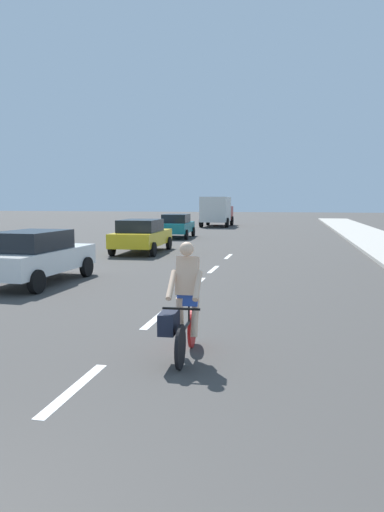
{
  "coord_description": "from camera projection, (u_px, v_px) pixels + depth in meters",
  "views": [
    {
      "loc": [
        2.74,
        -1.69,
        2.44
      ],
      "look_at": [
        0.35,
        9.38,
        1.1
      ],
      "focal_mm": 32.74,
      "sensor_mm": 36.0,
      "label": 1
    }
  ],
  "objects": [
    {
      "name": "ground_plane",
      "position": [
        232.0,
        253.0,
        21.92
      ],
      "size": [
        160.0,
        160.0,
        0.0
      ],
      "primitive_type": "plane",
      "color": "#423F3D"
    },
    {
      "name": "lane_stripe_1",
      "position": [
        74.0,
        389.0,
        6.09
      ],
      "size": [
        0.16,
        1.8,
        0.01
      ],
      "primitive_type": "cube",
      "color": "white",
      "rests_on": "ground"
    },
    {
      "name": "lane_stripe_2",
      "position": [
        156.0,
        318.0,
        9.74
      ],
      "size": [
        0.16,
        1.8,
        0.01
      ],
      "primitive_type": "cube",
      "color": "white",
      "rests_on": "ground"
    },
    {
      "name": "lane_stripe_3",
      "position": [
        198.0,
        283.0,
        13.97
      ],
      "size": [
        0.16,
        1.8,
        0.01
      ],
      "primitive_type": "cube",
      "color": "white",
      "rests_on": "ground"
    },
    {
      "name": "lane_stripe_4",
      "position": [
        213.0,
        269.0,
        16.69
      ],
      "size": [
        0.16,
        1.8,
        0.01
      ],
      "primitive_type": "cube",
      "color": "white",
      "rests_on": "ground"
    },
    {
      "name": "lane_stripe_5",
      "position": [
        228.0,
        256.0,
        20.55
      ],
      "size": [
        0.16,
        1.8,
        0.01
      ],
      "primitive_type": "cube",
      "color": "white",
      "rests_on": "ground"
    },
    {
      "name": "cyclist",
      "position": [
        183.0,
        306.0,
        7.21
      ],
      "size": [
        0.64,
        1.71,
        1.82
      ],
      "rotation": [
        0.0,
        0.0,
        3.19
      ],
      "color": "black",
      "rests_on": "ground"
    },
    {
      "name": "parked_car_white",
      "position": [
        35.0,
        255.0,
        13.78
      ],
      "size": [
        2.06,
        4.28,
        1.57
      ],
      "rotation": [
        0.0,
        0.0,
        -0.03
      ],
      "color": "white",
      "rests_on": "ground"
    },
    {
      "name": "parked_car_yellow",
      "position": [
        142.0,
        235.0,
        22.01
      ],
      "size": [
        2.22,
        4.6,
        1.57
      ],
      "rotation": [
        0.0,
        0.0,
        0.04
      ],
      "color": "gold",
      "rests_on": "ground"
    },
    {
      "name": "parked_car_teal",
      "position": [
        177.0,
        225.0,
        30.82
      ],
      "size": [
        2.13,
        4.28,
        1.57
      ],
      "rotation": [
        0.0,
        0.0,
        0.06
      ],
      "color": "#14727A",
      "rests_on": "ground"
    },
    {
      "name": "delivery_truck",
      "position": [
        217.0,
        211.0,
        44.52
      ],
      "size": [
        2.76,
        6.28,
        2.8
      ],
      "rotation": [
        0.0,
        0.0,
        0.02
      ],
      "color": "maroon",
      "rests_on": "ground"
    }
  ]
}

